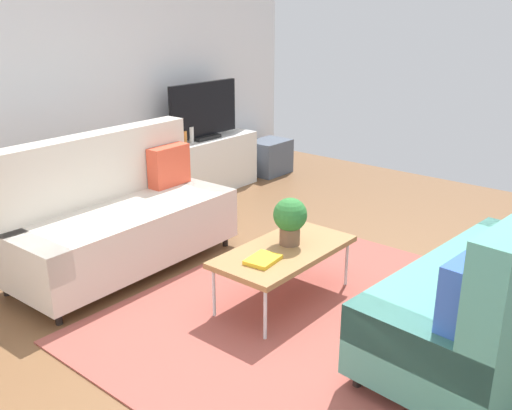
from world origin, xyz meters
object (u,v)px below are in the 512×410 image
Objects in this scene: storage_trunk at (269,157)px; couch_beige at (118,216)px; tv at (204,112)px; table_book_0 at (263,260)px; bottle_2 at (191,135)px; vase_0 at (162,141)px; bottle_1 at (185,137)px; potted_plant at (290,218)px; coffee_table at (284,252)px; couch_green at (499,291)px; bottle_0 at (177,138)px; tv_console at (204,165)px.

couch_beige is at bearing -164.96° from storage_trunk.
table_book_0 is at bearing -127.47° from tv.
vase_0 is at bearing 165.74° from bottle_2.
tv reaches higher than vase_0.
tv is 4.17× the size of table_book_0.
tv reaches higher than bottle_1.
potted_plant is (0.49, -1.40, 0.18)m from couch_beige.
tv is 2.98m from table_book_0.
storage_trunk is at bearing 41.17° from potted_plant.
coffee_table is 7.65× the size of bottle_1.
tv is 5.69× the size of bottle_2.
couch_green is at bearing -122.67° from storage_trunk.
tv is at bearing 2.63° from bottle_0.
tv_console is 2.95m from table_book_0.
couch_green is at bearing -102.24° from bottle_0.
coffee_table is at bearing -123.31° from tv.
bottle_1 is at bearing 0.00° from bottle_0.
bottle_1 is (0.92, 3.71, 0.27)m from couch_green.
table_book_0 is at bearing -142.07° from storage_trunk.
bottle_2 reaches higher than storage_trunk.
bottle_1 is (1.10, 2.26, 0.09)m from potted_plant.
couch_green is 3.85m from bottle_2.
tv is 7.28× the size of vase_0.
couch_beige reaches higher than potted_plant.
bottle_2 is (1.68, 0.87, 0.29)m from couch_beige.
couch_green is 1.45m from coffee_table.
bottle_1 reaches higher than potted_plant.
bottle_0 reaches higher than potted_plant.
couch_beige is 1.91m from bottle_2.
coffee_table is 6.57× the size of bottle_0.
coffee_table is at bearing -165.49° from potted_plant.
storage_trunk is (2.34, 3.65, -0.23)m from couch_green.
bottle_0 is (1.08, 2.29, 0.33)m from coffee_table.
couch_green is 3.83m from bottle_1.
table_book_0 is at bearing -122.33° from bottle_1.
coffee_table is 1.10× the size of tv.
tv reaches higher than couch_beige.
bottle_2 is (-0.23, -0.04, 0.41)m from tv_console.
coffee_table is 2.12× the size of storage_trunk.
potted_plant reaches higher than tv_console.
couch_beige is 1.47m from coffee_table.
bottle_1 is (-0.32, -0.04, 0.39)m from tv_console.
coffee_table is (0.39, -1.42, -0.05)m from couch_beige.
table_book_0 reaches higher than coffee_table.
bottle_0 is at bearing 82.13° from couch_green.
couch_beige is at bearing -149.45° from bottle_0.
storage_trunk reaches higher than coffee_table.
storage_trunk is 3.11× the size of bottle_0.
bottle_1 is (1.46, 2.31, 0.28)m from table_book_0.
bottle_1 is at bearing -19.37° from vase_0.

